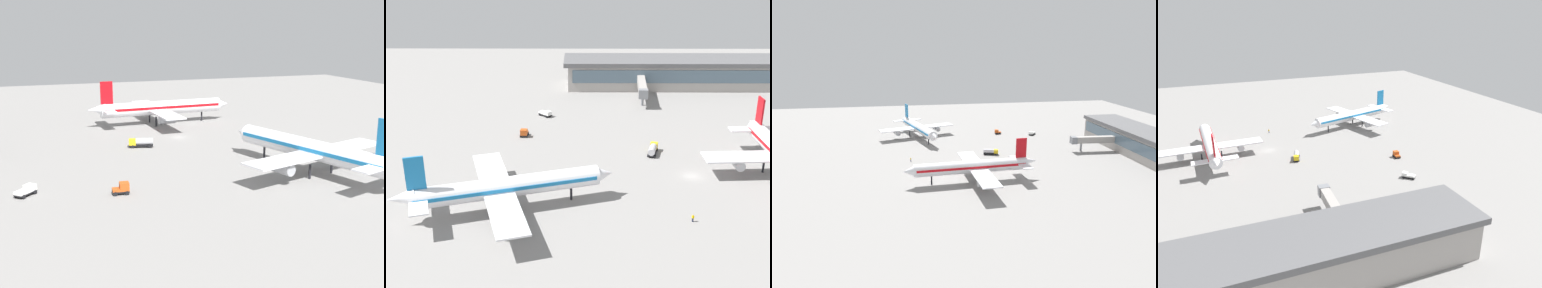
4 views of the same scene
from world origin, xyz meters
TOP-DOWN VIEW (x-y plane):
  - ground at (0.00, 0.00)m, footprint 288.00×288.00m
  - terminal_building at (-8.80, -77.94)m, footprint 84.51×17.79m
  - airplane_at_gate at (43.26, 16.31)m, footprint 46.94×38.47m
  - airplane_taxiing at (-21.65, 0.36)m, footprint 38.32×47.79m
  - fuel_truck at (7.86, -13.30)m, footprint 3.48×6.58m
  - baggage_tug at (43.60, -25.69)m, footprint 2.42×3.33m
  - pushback_tractor at (38.44, -43.14)m, footprint 4.50×4.40m
  - ground_crew_worker at (4.05, 21.21)m, footprint 0.53×0.53m
  - jet_bridge at (5.87, -58.86)m, footprint 4.06×19.94m

SIDE VIEW (x-z plane):
  - ground at x=0.00m, z-range 0.00..0.00m
  - ground_crew_worker at x=4.05m, z-range 0.01..1.68m
  - pushback_tractor at x=38.44m, z-range 0.02..1.92m
  - baggage_tug at x=43.60m, z-range 0.01..2.31m
  - fuel_truck at x=7.86m, z-range 0.14..2.64m
  - jet_bridge at x=5.87m, z-range 1.76..8.50m
  - airplane_taxiing at x=-21.65m, z-range -1.98..12.56m
  - airplane_at_gate at x=43.26m, z-range -2.00..12.63m
  - terminal_building at x=-8.80m, z-range 0.10..10.82m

